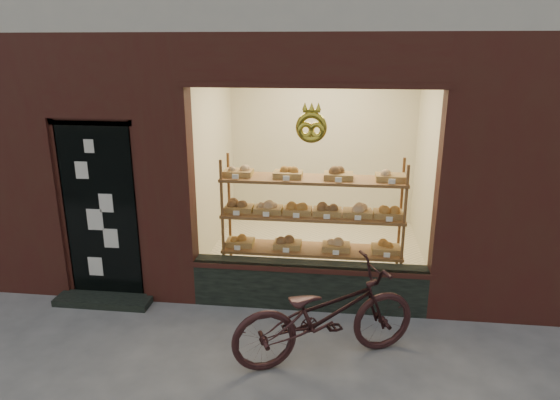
# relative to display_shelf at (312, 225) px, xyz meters

# --- Properties ---
(display_shelf) EXTENTS (2.20, 0.45, 1.70)m
(display_shelf) POSITION_rel_display_shelf_xyz_m (0.00, 0.00, 0.00)
(display_shelf) COLOR brown
(display_shelf) RESTS_ON ground
(bicycle) EXTENTS (1.96, 1.34, 0.98)m
(bicycle) POSITION_rel_display_shelf_xyz_m (0.22, -1.44, -0.38)
(bicycle) COLOR black
(bicycle) RESTS_ON ground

